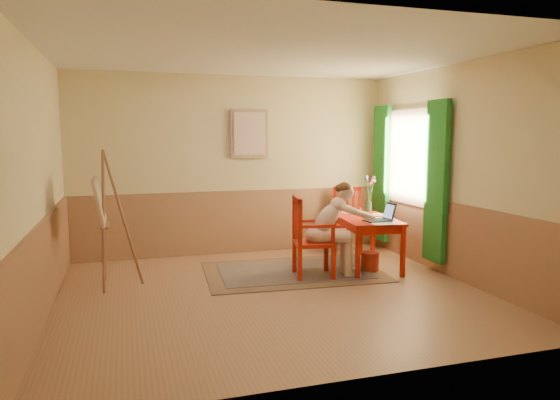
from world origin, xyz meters
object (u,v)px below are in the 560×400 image
object	(u,v)px
figure	(333,225)
laptop	(381,217)
chair_left	(309,237)
easel	(102,207)
chair_back	(347,220)
table	(366,224)

from	to	relation	value
figure	laptop	xyz separation A→B (m)	(0.69, -0.03, 0.07)
chair_left	easel	distance (m)	2.64
laptop	easel	distance (m)	3.62
chair_back	easel	bearing A→B (deg)	-165.50
table	chair_back	bearing A→B (deg)	80.19
table	chair_left	distance (m)	0.97
chair_back	laptop	distance (m)	1.38
chair_back	figure	bearing A→B (deg)	-121.31
table	figure	distance (m)	0.68
table	chair_back	xyz separation A→B (m)	(0.18, 1.05, -0.11)
table	laptop	distance (m)	0.34
laptop	easel	bearing A→B (deg)	173.69
laptop	chair_back	bearing A→B (deg)	85.12
chair_back	easel	xyz separation A→B (m)	(-3.70, -0.96, 0.49)
chair_left	chair_back	xyz separation A→B (m)	(1.12, 1.28, -0.02)
table	easel	world-z (taller)	easel
easel	figure	bearing A→B (deg)	-7.17
chair_back	figure	world-z (taller)	figure
chair_left	easel	world-z (taller)	easel
chair_back	easel	world-z (taller)	easel
chair_left	laptop	size ratio (longest dim) A/B	2.62
figure	laptop	distance (m)	0.69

